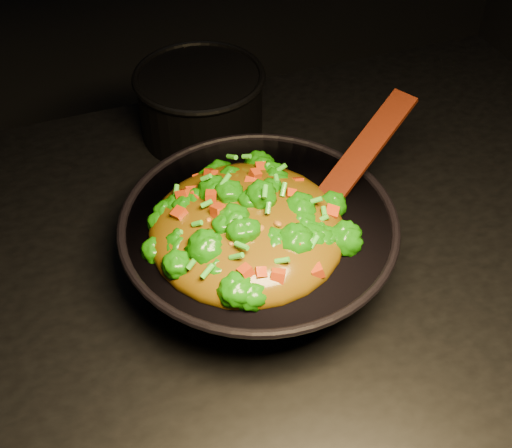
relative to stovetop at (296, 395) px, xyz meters
name	(u,v)px	position (x,y,z in m)	size (l,w,h in m)	color
stovetop	(296,395)	(0.00, 0.00, 0.00)	(1.20, 0.90, 0.90)	black
wok	(258,247)	(-0.09, -0.03, 0.50)	(0.37, 0.37, 0.10)	black
stir_fry	(247,208)	(-0.11, -0.04, 0.60)	(0.26, 0.26, 0.09)	#176407
spatula	(356,161)	(0.06, 0.00, 0.59)	(0.25, 0.04, 0.01)	#3B1507
back_pot	(201,104)	(-0.07, 0.32, 0.51)	(0.21, 0.21, 0.12)	black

